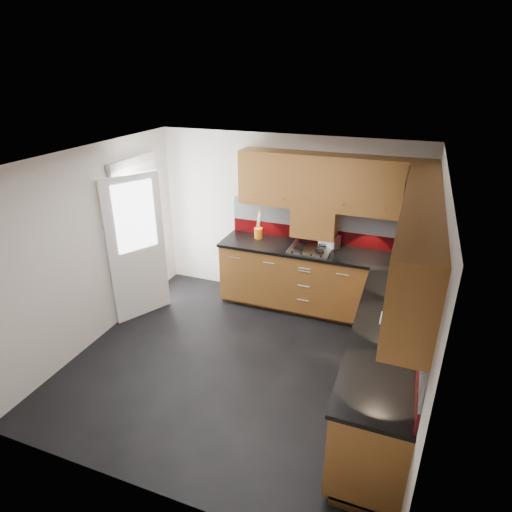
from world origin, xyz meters
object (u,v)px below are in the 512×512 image
at_px(gas_hob, 310,249).
at_px(toaster, 329,241).
at_px(utensil_pot, 258,232).
at_px(food_processor, 403,270).

relative_size(gas_hob, toaster, 1.86).
relative_size(gas_hob, utensil_pot, 1.28).
xyz_separation_m(toaster, food_processor, (0.99, -0.71, 0.05)).
distance_m(utensil_pot, toaster, 1.03).
relative_size(utensil_pot, toaster, 1.45).
bearing_deg(toaster, utensil_pot, -178.63).
xyz_separation_m(gas_hob, utensil_pot, (-0.81, 0.15, 0.08)).
height_order(gas_hob, food_processor, food_processor).
bearing_deg(food_processor, toaster, 144.50).
xyz_separation_m(gas_hob, food_processor, (1.21, -0.53, 0.13)).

